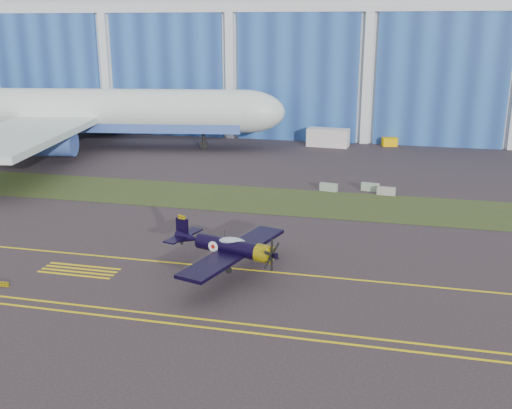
% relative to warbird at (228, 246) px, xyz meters
% --- Properties ---
extents(ground, '(260.00, 260.00, 0.00)m').
position_rel_warbird_xyz_m(ground, '(6.63, 6.42, -2.35)').
color(ground, '#362C31').
rests_on(ground, ground).
extents(grass_median, '(260.00, 10.00, 0.02)m').
position_rel_warbird_xyz_m(grass_median, '(6.63, 20.42, -2.33)').
color(grass_median, '#475128').
rests_on(grass_median, ground).
extents(hangar, '(220.00, 45.70, 30.00)m').
position_rel_warbird_xyz_m(hangar, '(6.63, 78.20, 12.61)').
color(hangar, silver).
rests_on(hangar, ground).
extents(taxiway_centreline, '(200.00, 0.20, 0.02)m').
position_rel_warbird_xyz_m(taxiway_centreline, '(6.63, 1.42, -2.34)').
color(taxiway_centreline, yellow).
rests_on(taxiway_centreline, ground).
extents(edge_line_near, '(80.00, 0.20, 0.02)m').
position_rel_warbird_xyz_m(edge_line_near, '(6.63, -8.08, -2.34)').
color(edge_line_near, yellow).
rests_on(edge_line_near, ground).
extents(edge_line_far, '(80.00, 0.20, 0.02)m').
position_rel_warbird_xyz_m(edge_line_far, '(6.63, -7.08, -2.34)').
color(edge_line_far, yellow).
rests_on(edge_line_far, ground).
extents(hold_short_ladder, '(6.00, 2.40, 0.02)m').
position_rel_warbird_xyz_m(hold_short_ladder, '(-11.37, -1.68, -2.34)').
color(hold_short_ladder, yellow).
rests_on(hold_short_ladder, ground).
extents(guard_board_left, '(1.20, 0.15, 0.35)m').
position_rel_warbird_xyz_m(guard_board_left, '(-15.37, -5.58, -2.17)').
color(guard_board_left, yellow).
rests_on(guard_board_left, ground).
extents(warbird, '(12.63, 14.00, 3.49)m').
position_rel_warbird_xyz_m(warbird, '(0.00, 0.00, 0.00)').
color(warbird, black).
rests_on(warbird, ground).
extents(jetliner, '(81.71, 72.68, 25.29)m').
position_rel_warbird_xyz_m(jetliner, '(-36.67, 42.48, 10.30)').
color(jetliner, silver).
rests_on(jetliner, ground).
extents(shipping_container, '(6.55, 3.06, 2.75)m').
position_rel_warbird_xyz_m(shipping_container, '(1.32, 51.84, -0.97)').
color(shipping_container, silver).
rests_on(shipping_container, ground).
extents(tug, '(2.52, 1.94, 1.30)m').
position_rel_warbird_xyz_m(tug, '(10.63, 54.28, -1.70)').
color(tug, '#FFBE00').
rests_on(tug, ground).
extents(barrier_a, '(2.07, 0.92, 0.90)m').
position_rel_warbird_xyz_m(barrier_a, '(4.51, 25.63, -1.90)').
color(barrier_a, gray).
rests_on(barrier_a, ground).
extents(barrier_b, '(2.07, 0.93, 0.90)m').
position_rel_warbird_xyz_m(barrier_b, '(9.09, 26.81, -1.90)').
color(barrier_b, gray).
rests_on(barrier_b, ground).
extents(barrier_c, '(2.05, 0.80, 0.90)m').
position_rel_warbird_xyz_m(barrier_c, '(10.90, 25.42, -1.90)').
color(barrier_c, gray).
rests_on(barrier_c, ground).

